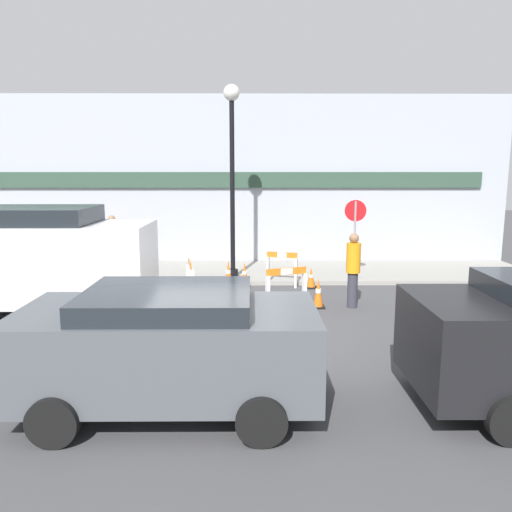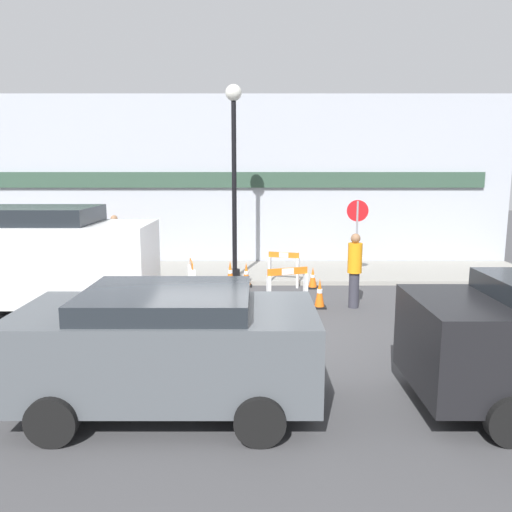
{
  "view_description": "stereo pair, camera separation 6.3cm",
  "coord_description": "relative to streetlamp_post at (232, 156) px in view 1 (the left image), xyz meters",
  "views": [
    {
      "loc": [
        0.63,
        -8.79,
        3.12
      ],
      "look_at": [
        0.73,
        3.46,
        1.0
      ],
      "focal_mm": 35.0,
      "sensor_mm": 36.0,
      "label": 1
    },
    {
      "loc": [
        0.69,
        -8.79,
        3.12
      ],
      "look_at": [
        0.73,
        3.46,
        1.0
      ],
      "focal_mm": 35.0,
      "sensor_mm": 36.0,
      "label": 2
    }
  ],
  "objects": [
    {
      "name": "person_pedestrian",
      "position": [
        -3.82,
        1.66,
        -2.51
      ],
      "size": [
        0.47,
        0.47,
        1.62
      ],
      "rotation": [
        0.0,
        0.0,
        2.8
      ],
      "color": "#33333D",
      "rests_on": "sidewalk_slab"
    },
    {
      "name": "traffic_cone_4",
      "position": [
        2.11,
        -0.8,
        -3.21
      ],
      "size": [
        0.3,
        0.3,
        0.57
      ],
      "color": "black",
      "rests_on": "ground_plane"
    },
    {
      "name": "barricade_0",
      "position": [
        -0.95,
        -2.11,
        -2.96
      ],
      "size": [
        0.28,
        0.77,
        0.99
      ],
      "rotation": [
        0.0,
        0.0,
        4.91
      ],
      "color": "white",
      "rests_on": "ground_plane"
    },
    {
      "name": "work_van",
      "position": [
        -4.35,
        -3.07,
        -2.21
      ],
      "size": [
        5.32,
        2.14,
        2.34
      ],
      "color": "white",
      "rests_on": "ground_plane"
    },
    {
      "name": "barricade_1",
      "position": [
        1.26,
        -3.49,
        -2.89
      ],
      "size": [
        0.9,
        0.41,
        1.09
      ],
      "rotation": [
        0.0,
        0.0,
        6.61
      ],
      "color": "white",
      "rests_on": "ground_plane"
    },
    {
      "name": "streetlamp_post",
      "position": [
        0.0,
        0.0,
        0.0
      ],
      "size": [
        0.44,
        0.44,
        5.25
      ],
      "color": "black",
      "rests_on": "sidewalk_slab"
    },
    {
      "name": "storefront_facade",
      "position": [
        -0.09,
        2.65,
        -0.73
      ],
      "size": [
        18.0,
        0.22,
        5.5
      ],
      "color": "#A3A8B2",
      "rests_on": "ground_plane"
    },
    {
      "name": "parked_car_1",
      "position": [
        -0.54,
        -7.6,
        -2.57
      ],
      "size": [
        3.83,
        2.01,
        1.61
      ],
      "color": "#4C5156",
      "rests_on": "ground_plane"
    },
    {
      "name": "sidewalk_slab",
      "position": [
        -0.09,
        1.04,
        -3.43
      ],
      "size": [
        18.0,
        3.08,
        0.11
      ],
      "color": "gray",
      "rests_on": "ground_plane"
    },
    {
      "name": "traffic_cone_1",
      "position": [
        -0.63,
        -3.14,
        -3.24
      ],
      "size": [
        0.3,
        0.3,
        0.51
      ],
      "color": "black",
      "rests_on": "ground_plane"
    },
    {
      "name": "traffic_cone_2",
      "position": [
        2.05,
        -2.73,
        -3.15
      ],
      "size": [
        0.3,
        0.3,
        0.69
      ],
      "color": "black",
      "rests_on": "ground_plane"
    },
    {
      "name": "traffic_cone_0",
      "position": [
        0.33,
        -0.6,
        -3.16
      ],
      "size": [
        0.3,
        0.3,
        0.66
      ],
      "color": "black",
      "rests_on": "ground_plane"
    },
    {
      "name": "barricade_2",
      "position": [
        1.34,
        -0.65,
        -2.97
      ],
      "size": [
        0.84,
        0.36,
        0.95
      ],
      "rotation": [
        0.0,
        0.0,
        9.15
      ],
      "color": "white",
      "rests_on": "ground_plane"
    },
    {
      "name": "traffic_cone_3",
      "position": [
        -0.1,
        -0.6,
        -3.14
      ],
      "size": [
        0.3,
        0.3,
        0.72
      ],
      "color": "black",
      "rests_on": "ground_plane"
    },
    {
      "name": "ground_plane",
      "position": [
        -0.09,
        -5.0,
        -3.48
      ],
      "size": [
        60.0,
        60.0,
        0.0
      ],
      "primitive_type": "plane",
      "color": "#424244"
    },
    {
      "name": "person_worker",
      "position": [
        2.84,
        -2.69,
        -2.56
      ],
      "size": [
        0.4,
        0.4,
        1.71
      ],
      "rotation": [
        0.0,
        0.0,
        2.85
      ],
      "color": "#33333D",
      "rests_on": "ground_plane"
    },
    {
      "name": "stop_sign",
      "position": [
        3.43,
        0.11,
        -1.91
      ],
      "size": [
        0.59,
        0.17,
        2.18
      ],
      "rotation": [
        0.0,
        0.0,
        2.89
      ],
      "color": "gray",
      "rests_on": "sidewalk_slab"
    }
  ]
}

